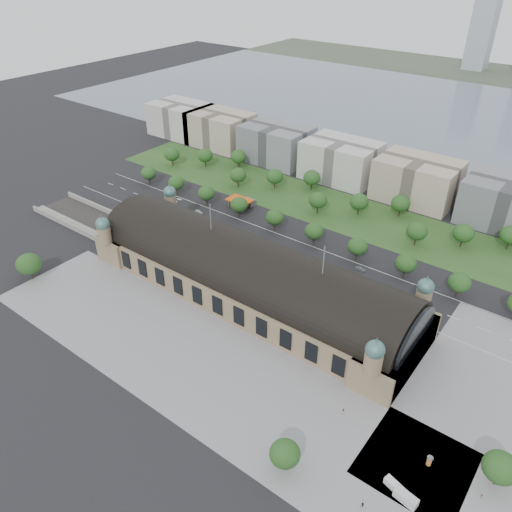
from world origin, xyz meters
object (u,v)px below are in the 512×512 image
Objects in this scene: bus_mid at (305,272)px; van_east at (393,485)px; parked_car_0 at (162,218)px; parked_car_5 at (199,233)px; traffic_car_5 at (360,269)px; bus_west at (270,258)px; parked_car_4 at (198,234)px; pedestrian_0 at (343,411)px; advertising_column at (429,461)px; traffic_car_1 at (198,212)px; parked_car_6 at (237,255)px; petrol_station at (245,201)px; pedestrian_5 at (481,497)px; parked_car_2 at (194,234)px; traffic_car_2 at (182,215)px; van_south at (405,497)px; bus_east at (352,292)px; traffic_car_3 at (222,226)px; traffic_car_6 at (415,315)px; pedestrian_2 at (433,460)px; parked_car_1 at (192,231)px; parked_car_3 at (198,235)px; pedestrian_4 at (362,505)px.

bus_mid reaches higher than van_east.
parked_car_5 is at bearing 64.73° from parked_car_0.
traffic_car_5 is 111.86m from parked_car_0.
van_east is (167.53, -71.37, 0.33)m from parked_car_0.
parked_car_4 is at bearing 99.29° from bus_west.
bus_west is 6.33× the size of pedestrian_0.
advertising_column is at bearing -115.13° from bus_west.
traffic_car_1 is 81.75m from bus_mid.
traffic_car_1 is 0.90× the size of parked_car_6.
petrol_station is 2.90× the size of traffic_car_5.
pedestrian_5 is at bearing -110.49° from traffic_car_1.
parked_car_2 is at bearing -129.45° from parked_car_6.
parked_car_2 is 0.85× the size of parked_car_6.
traffic_car_2 is at bearing -122.01° from petrol_station.
parked_car_0 is 27.80m from parked_car_5.
parked_car_6 is at bearing 61.04° from parked_car_4.
van_south is at bearing -116.38° from traffic_car_1.
van_east is 3.71× the size of pedestrian_5.
advertising_column is at bearing -137.05° from bus_east.
traffic_car_1 is 2.52× the size of pedestrian_0.
traffic_car_1 reaches higher than traffic_car_3.
traffic_car_6 is at bearing 69.99° from parked_car_4.
traffic_car_6 is (117.17, -35.73, -2.19)m from petrol_station.
pedestrian_2 is at bearing -33.29° from petrol_station.
van_south is at bearing 23.64° from parked_car_6.
parked_car_1 is (-120.21, -4.56, -0.04)m from traffic_car_6.
parked_car_5 is (-0.77, 1.89, 0.05)m from parked_car_3.
bus_east is at bearing 84.68° from traffic_car_2.
pedestrian_5 is at bearing -121.99° from traffic_car_3.
traffic_car_5 is 2.95× the size of pedestrian_4.
traffic_car_1 is at bearing 81.08° from bus_east.
traffic_car_1 reaches higher than parked_car_3.
traffic_car_1 reaches higher than pedestrian_5.
bus_west is (45.65, -38.28, -1.20)m from petrol_station.
parked_car_3 is (-3.57, -15.39, 0.03)m from traffic_car_3.
parked_car_5 is 2.88× the size of pedestrian_0.
parked_car_3 is 0.74× the size of van_east.
pedestrian_0 is at bearing 84.94° from pedestrian_2.
bus_mid is at bearing -102.82° from pedestrian_4.
parked_car_3 is at bearing 160.06° from traffic_car_3.
parked_car_0 reaches higher than traffic_car_5.
bus_west reaches higher than advertising_column.
traffic_car_5 is 0.37× the size of bus_mid.
traffic_car_3 is 34.86m from parked_car_0.
traffic_car_1 is at bearing 149.74° from traffic_car_2.
traffic_car_6 is 82.69m from van_south.
pedestrian_4 reaches higher than parked_car_2.
bus_east is at bearing 52.83° from parked_car_5.
pedestrian_0 is at bearing -128.49° from pedestrian_5.
petrol_station is at bearing 143.95° from parked_car_5.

